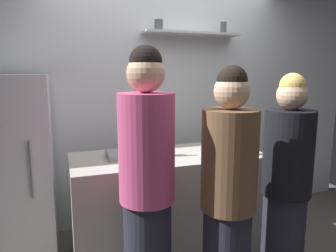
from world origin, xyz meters
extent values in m
cube|color=white|center=(0.00, 1.25, 1.30)|extent=(4.80, 0.10, 2.60)
cube|color=silver|center=(0.28, 1.09, 2.00)|extent=(1.03, 0.22, 0.02)
cylinder|color=#4C4C51|center=(-0.08, 1.09, 2.07)|extent=(0.08, 0.08, 0.11)
cylinder|color=#4C4C51|center=(0.63, 1.09, 2.07)|extent=(0.07, 0.07, 0.12)
cube|color=white|center=(-1.46, 0.85, 0.80)|extent=(0.65, 0.59, 1.59)
cylinder|color=#99999E|center=(-1.28, 0.54, 0.88)|extent=(0.02, 0.02, 0.45)
cube|color=#B7B2A8|center=(-0.19, 0.50, 0.46)|extent=(1.63, 0.71, 0.91)
cube|color=gray|center=(-0.53, 0.54, 0.94)|extent=(0.34, 0.24, 0.05)
cylinder|color=#B2B2B7|center=(-0.58, 0.25, 0.97)|extent=(0.10, 0.10, 0.13)
cylinder|color=silver|center=(-0.57, 0.27, 1.04)|extent=(0.03, 0.02, 0.18)
cylinder|color=silver|center=(-0.58, 0.25, 1.03)|extent=(0.01, 0.01, 0.16)
cylinder|color=silver|center=(-0.58, 0.25, 1.02)|extent=(0.02, 0.03, 0.15)
cylinder|color=silver|center=(-0.58, 0.27, 1.03)|extent=(0.04, 0.01, 0.16)
cylinder|color=black|center=(0.50, 0.80, 1.00)|extent=(0.07, 0.07, 0.19)
cylinder|color=black|center=(0.50, 0.80, 1.14)|extent=(0.03, 0.03, 0.08)
cylinder|color=gold|center=(0.50, 0.80, 1.19)|extent=(0.03, 0.03, 0.02)
cylinder|color=#472814|center=(-0.29, 0.49, 1.00)|extent=(0.08, 0.08, 0.18)
cylinder|color=#472814|center=(-0.29, 0.49, 1.13)|extent=(0.03, 0.03, 0.08)
cylinder|color=maroon|center=(-0.29, 0.49, 1.18)|extent=(0.04, 0.04, 0.02)
cylinder|color=#B2BFB2|center=(0.16, 0.40, 1.00)|extent=(0.08, 0.08, 0.18)
cylinder|color=#B2BFB2|center=(0.16, 0.40, 1.14)|extent=(0.03, 0.03, 0.09)
cylinder|color=#333333|center=(0.16, 0.40, 1.19)|extent=(0.04, 0.04, 0.02)
cylinder|color=silver|center=(0.33, 0.32, 1.01)|extent=(0.09, 0.09, 0.19)
cylinder|color=silver|center=(0.33, 0.32, 1.11)|extent=(0.05, 0.05, 0.03)
cylinder|color=blue|center=(0.33, 0.32, 1.13)|extent=(0.05, 0.05, 0.02)
cylinder|color=#D14C7F|center=(-0.57, -0.20, 1.16)|extent=(0.34, 0.34, 0.66)
sphere|color=#D8AD8C|center=(-0.57, -0.20, 1.60)|extent=(0.22, 0.22, 0.22)
sphere|color=black|center=(-0.57, -0.20, 1.67)|extent=(0.19, 0.19, 0.19)
cylinder|color=brown|center=(-0.10, -0.37, 1.08)|extent=(0.34, 0.34, 0.61)
sphere|color=#D8AD8C|center=(-0.10, -0.37, 1.50)|extent=(0.21, 0.21, 0.21)
sphere|color=black|center=(-0.10, -0.37, 1.56)|extent=(0.18, 0.18, 0.18)
cylinder|color=#262633|center=(0.44, -0.24, 0.38)|extent=(0.30, 0.30, 0.76)
cylinder|color=black|center=(0.44, -0.24, 1.05)|extent=(0.34, 0.34, 0.60)
sphere|color=#D8AD8C|center=(0.44, -0.24, 1.46)|extent=(0.20, 0.20, 0.20)
sphere|color=#D8B759|center=(0.44, -0.24, 1.52)|extent=(0.17, 0.17, 0.17)
camera|label=1|loc=(-1.04, -1.97, 1.60)|focal=33.50mm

